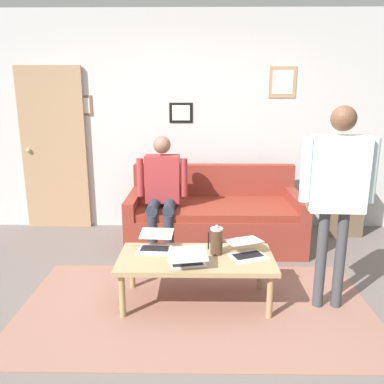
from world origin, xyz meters
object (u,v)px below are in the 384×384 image
laptop_right (247,251)px  person_seated (162,188)px  coffee_table (196,261)px  person_standing (338,183)px  flower_vase (348,154)px  laptop_center (155,244)px  french_press (216,241)px  interior_door (54,150)px  couch (214,219)px  laptop_left (187,260)px  side_shelf (343,202)px

laptop_right → person_seated: size_ratio=0.30×
coffee_table → person_standing: (-1.09, 0.05, 0.68)m
flower_vase → person_seated: person_seated is taller
laptop_center → french_press: (-0.52, 0.11, 0.07)m
french_press → person_standing: bearing=172.8°
laptop_center → interior_door: bearing=-50.2°
french_press → flower_vase: flower_vase is taller
couch → laptop_left: bearing=79.4°
person_standing → person_seated: size_ratio=1.28×
person_standing → person_seated: 1.90m
laptop_center → laptop_right: laptop_center is taller
interior_door → person_seated: interior_door is taller
laptop_center → person_standing: person_standing is taller
interior_door → side_shelf: 3.70m
couch → laptop_center: bearing=64.1°
person_seated → laptop_left: bearing=103.6°
couch → laptop_center: couch is taller
laptop_center → french_press: bearing=168.6°
laptop_right → person_standing: (-0.67, 0.08, 0.60)m
laptop_right → french_press: french_press is taller
laptop_right → french_press: size_ratio=1.48×
laptop_center → coffee_table: bearing=154.6°
interior_door → couch: bearing=163.8°
flower_vase → couch: bearing=12.8°
couch → laptop_right: 1.34m
coffee_table → flower_vase: size_ratio=2.82×
person_seated → couch: bearing=-158.7°
side_shelf → person_standing: (0.74, 1.76, 0.64)m
interior_door → french_press: (-1.98, 1.86, -0.50)m
laptop_right → person_standing: person_standing is taller
coffee_table → side_shelf: (-1.83, -1.70, 0.04)m
interior_door → coffee_table: bearing=133.4°
couch → person_seated: person_seated is taller
coffee_table → french_press: (-0.17, -0.06, 0.16)m
coffee_table → laptop_right: 0.43m
laptop_right → laptop_center: bearing=-10.5°
laptop_left → flower_vase: size_ratio=0.75×
laptop_right → french_press: 0.27m
flower_vase → person_standing: bearing=67.2°
interior_door → flower_vase: 3.65m
side_shelf → flower_vase: flower_vase is taller
coffee_table → laptop_center: bearing=-25.4°
couch → laptop_center: 1.30m
laptop_left → flower_vase: 2.71m
french_press → couch: bearing=-91.8°
interior_door → laptop_center: size_ratio=5.98×
interior_door → person_standing: interior_door is taller
coffee_table → flower_vase: (-1.83, -1.70, 0.64)m
person_standing → person_seated: person_standing is taller
french_press → person_seated: 1.19m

